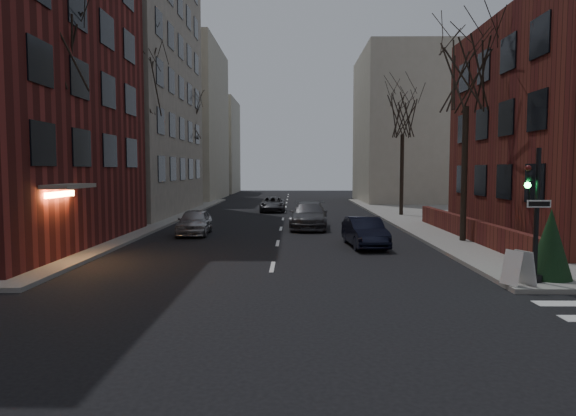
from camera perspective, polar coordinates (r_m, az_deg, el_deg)
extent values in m
cube|color=#A29586|center=(45.25, -23.63, 17.34)|extent=(18.00, 18.00, 28.00)
cube|color=#5D241B|center=(26.82, 19.20, -2.07)|extent=(0.35, 16.00, 1.00)
cube|color=#B5AD99|center=(63.51, -13.91, 9.12)|extent=(14.00, 16.00, 18.00)
cube|color=#B5AD99|center=(58.21, 14.97, 8.57)|extent=(14.00, 14.00, 16.00)
cube|color=#B5AD99|center=(79.55, -9.38, 6.74)|extent=(10.00, 12.00, 14.00)
cylinder|color=black|center=(16.95, 25.90, -0.73)|extent=(0.14, 0.14, 4.00)
cylinder|color=black|center=(17.21, 25.69, -7.05)|extent=(0.44, 0.44, 0.20)
imported|color=black|center=(16.80, 25.22, 2.15)|extent=(0.16, 0.20, 1.00)
sphere|color=#19FF4C|center=(16.72, 25.08, 2.32)|extent=(0.18, 0.18, 0.18)
cube|color=white|center=(16.82, 26.11, 0.42)|extent=(0.70, 0.03, 0.22)
cylinder|color=#2D231C|center=(22.42, -24.68, 3.82)|extent=(0.28, 0.28, 6.65)
cylinder|color=#2D231C|center=(33.66, -15.91, 4.37)|extent=(0.28, 0.28, 7.00)
cylinder|color=#2D231C|center=(47.25, -11.06, 3.96)|extent=(0.28, 0.28, 6.30)
cylinder|color=#2D231C|center=(25.56, 19.00, 3.59)|extent=(0.28, 0.28, 6.30)
cylinder|color=#2D231C|center=(39.10, 12.53, 3.63)|extent=(0.28, 0.28, 5.95)
cylinder|color=black|center=(29.66, -16.98, 3.41)|extent=(0.12, 0.12, 6.00)
sphere|color=#FFA54C|center=(29.79, -17.12, 9.38)|extent=(0.36, 0.36, 0.36)
cylinder|color=black|center=(49.10, -9.90, 3.81)|extent=(0.12, 0.12, 6.00)
sphere|color=#FFA54C|center=(49.17, -9.94, 7.42)|extent=(0.36, 0.36, 0.36)
imported|color=black|center=(23.57, 8.53, -2.66)|extent=(1.79, 4.21, 1.35)
imported|color=#A3A3A8|center=(28.12, -10.33, -1.53)|extent=(1.81, 4.13, 1.39)
imported|color=#414247|center=(30.64, 2.35, -0.84)|extent=(2.46, 5.44, 1.54)
imported|color=#3C3C41|center=(42.86, -1.71, 0.42)|extent=(2.11, 4.49, 1.24)
cube|color=silver|center=(16.40, 24.25, -6.07)|extent=(0.68, 0.77, 1.03)
cone|color=black|center=(17.72, 27.14, -3.55)|extent=(1.32, 1.32, 2.17)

